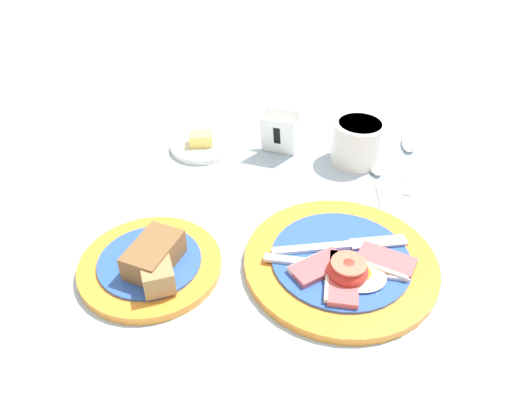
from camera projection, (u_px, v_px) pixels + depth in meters
name	position (u px, v px, depth m)	size (l,w,h in m)	color
ground_plane	(277.00, 270.00, 0.66)	(3.00, 3.00, 0.00)	#A3BCD1
breakfast_plate	(342.00, 263.00, 0.65)	(0.26, 0.26, 0.04)	orange
bread_plate	(152.00, 263.00, 0.65)	(0.19, 0.19, 0.05)	orange
sugar_cup	(358.00, 141.00, 0.84)	(0.09, 0.09, 0.07)	white
butter_dish	(201.00, 145.00, 0.89)	(0.11, 0.11, 0.03)	silver
number_card	(279.00, 134.00, 0.86)	(0.07, 0.06, 0.07)	white
teaspoon_by_saucer	(409.00, 150.00, 0.88)	(0.04, 0.19, 0.01)	silver
teaspoon_near_cup	(377.00, 173.00, 0.83)	(0.03, 0.19, 0.01)	silver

